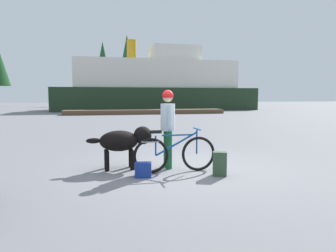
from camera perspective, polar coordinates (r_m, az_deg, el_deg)
The scene contains 12 objects.
ground_plane at distance 7.03m, azimuth 2.48°, elevation -7.77°, with size 160.00×160.00×0.00m, color slate.
bicycle at distance 6.61m, azimuth 1.21°, elevation -5.06°, with size 1.79×0.44×0.93m.
person_cyclist at distance 6.93m, azimuth -0.04°, elevation 0.92°, with size 0.32×0.53×1.75m.
dog at distance 6.95m, azimuth -8.08°, elevation -2.68°, with size 1.43×0.54×0.94m.
backpack at distance 6.44m, azimuth 9.45°, elevation -6.83°, with size 0.28×0.20×0.49m, color #334C33.
handbag_pannier at distance 6.27m, azimuth -4.56°, elevation -8.01°, with size 0.32×0.18×0.30m, color navy.
dock_pier at distance 28.83m, azimuth -4.14°, elevation 2.62°, with size 14.59×2.10×0.40m, color brown.
ferry_boat at distance 37.83m, azimuth -2.18°, elevation 7.28°, with size 23.44×7.09×8.19m.
sailboat_moored at distance 41.03m, azimuth -6.76°, elevation 3.84°, with size 7.67×2.15×8.71m.
pine_tree_center at distance 52.44m, azimuth -7.50°, elevation 11.64°, with size 3.34×3.34×11.64m.
pine_tree_far_right at distance 54.24m, azimuth 1.10°, elevation 10.48°, with size 4.36×4.36×10.50m.
pine_tree_mid_back at distance 57.22m, azimuth -11.83°, elevation 10.50°, with size 3.73×3.73×11.24m.
Camera 1 is at (-1.86, -6.59, 1.60)m, focal length 33.27 mm.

